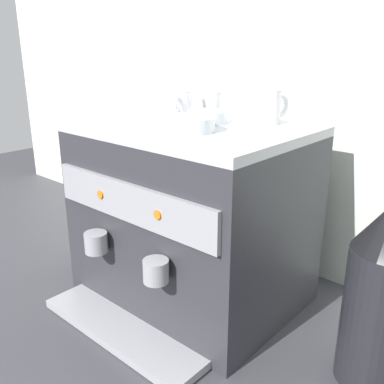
% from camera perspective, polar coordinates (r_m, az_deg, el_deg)
% --- Properties ---
extents(ground_plane, '(4.00, 4.00, 0.00)m').
position_cam_1_polar(ground_plane, '(1.24, -0.00, -13.08)').
color(ground_plane, '#38383D').
extents(tiled_backsplash_wall, '(2.80, 0.03, 1.15)m').
position_cam_1_polar(tiled_backsplash_wall, '(1.32, 9.93, 15.19)').
color(tiled_backsplash_wall, silver).
rests_on(tiled_backsplash_wall, ground_plane).
extents(espresso_machine, '(0.55, 0.52, 0.47)m').
position_cam_1_polar(espresso_machine, '(1.13, -0.15, -3.04)').
color(espresso_machine, '#2D2D33').
rests_on(espresso_machine, ground_plane).
extents(ceramic_cup_0, '(0.09, 0.10, 0.06)m').
position_cam_1_polar(ceramic_cup_0, '(1.23, -1.77, 11.83)').
color(ceramic_cup_0, white).
rests_on(ceramic_cup_0, espresso_machine).
extents(ceramic_cup_1, '(0.07, 0.11, 0.08)m').
position_cam_1_polar(ceramic_cup_1, '(1.08, 10.03, 11.08)').
color(ceramic_cup_1, white).
rests_on(ceramic_cup_1, espresso_machine).
extents(ceramic_cup_2, '(0.06, 0.10, 0.07)m').
position_cam_1_polar(ceramic_cup_2, '(1.18, 2.21, 11.59)').
color(ceramic_cup_2, white).
rests_on(ceramic_cup_2, espresso_machine).
extents(ceramic_bowl_0, '(0.09, 0.09, 0.03)m').
position_cam_1_polar(ceramic_bowl_0, '(1.09, -4.30, 9.96)').
color(ceramic_bowl_0, silver).
rests_on(ceramic_bowl_0, espresso_machine).
extents(ceramic_bowl_1, '(0.10, 0.10, 0.03)m').
position_cam_1_polar(ceramic_bowl_1, '(1.09, 2.04, 9.94)').
color(ceramic_bowl_1, silver).
rests_on(ceramic_bowl_1, espresso_machine).
extents(ceramic_bowl_2, '(0.12, 0.12, 0.03)m').
position_cam_1_polar(ceramic_bowl_2, '(0.97, -0.66, 8.96)').
color(ceramic_bowl_2, silver).
rests_on(ceramic_bowl_2, espresso_machine).
extents(coffee_grinder, '(0.14, 0.14, 0.40)m').
position_cam_1_polar(coffee_grinder, '(0.93, 24.02, -12.34)').
color(coffee_grinder, black).
rests_on(coffee_grinder, ground_plane).
extents(milk_pitcher, '(0.11, 0.11, 0.12)m').
position_cam_1_polar(milk_pitcher, '(1.44, -12.96, -5.88)').
color(milk_pitcher, '#B7B7BC').
rests_on(milk_pitcher, ground_plane).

